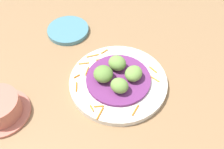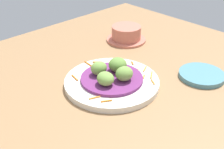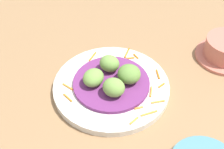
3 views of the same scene
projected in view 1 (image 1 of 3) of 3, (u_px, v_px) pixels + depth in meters
table_surface at (107, 73)px, 79.37cm from camera, size 110.00×110.00×2.00cm
main_plate at (118, 82)px, 74.91cm from camera, size 27.20×27.20×1.71cm
cabbage_bed at (118, 79)px, 73.92cm from camera, size 17.85×17.85×0.87cm
carrot_garnish at (105, 80)px, 74.06cm from camera, size 23.83×23.85×0.40cm
guac_scoop_left at (134, 73)px, 72.34cm from camera, size 5.77×6.19×3.55cm
guac_scoop_center at (118, 62)px, 74.63cm from camera, size 5.83×5.45×4.06cm
guac_scoop_right at (103, 74)px, 71.89cm from camera, size 6.73×6.67×4.09cm
guac_scoop_back at (119, 86)px, 69.45cm from camera, size 5.40×4.88×3.96cm
side_plate_small at (68, 30)px, 89.06cm from camera, size 13.61×13.61×1.42cm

